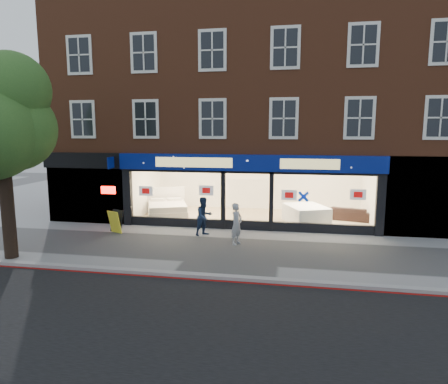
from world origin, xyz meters
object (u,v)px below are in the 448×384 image
(sofa, at_px, (349,213))
(pedestrian_blue, at_px, (204,216))
(display_bed, at_px, (167,209))
(a_board, at_px, (116,221))
(pedestrian_grey, at_px, (237,224))
(mattress_stack, at_px, (306,214))

(sofa, relative_size, pedestrian_blue, 1.32)
(display_bed, height_order, a_board, display_bed)
(pedestrian_grey, distance_m, pedestrian_blue, 1.83)
(mattress_stack, height_order, pedestrian_grey, pedestrian_grey)
(a_board, relative_size, pedestrian_grey, 0.62)
(display_bed, relative_size, a_board, 2.90)
(display_bed, bearing_deg, pedestrian_blue, -70.17)
(mattress_stack, distance_m, sofa, 2.26)
(a_board, relative_size, pedestrian_blue, 0.61)
(display_bed, bearing_deg, sofa, -16.91)
(a_board, height_order, pedestrian_blue, pedestrian_blue)
(pedestrian_blue, bearing_deg, mattress_stack, -17.38)
(a_board, bearing_deg, pedestrian_blue, 28.05)
(sofa, height_order, a_board, a_board)
(mattress_stack, height_order, a_board, a_board)
(a_board, height_order, pedestrian_grey, pedestrian_grey)
(mattress_stack, relative_size, pedestrian_blue, 1.53)
(mattress_stack, bearing_deg, sofa, 25.92)
(sofa, bearing_deg, pedestrian_grey, 58.20)
(display_bed, distance_m, a_board, 3.40)
(mattress_stack, bearing_deg, display_bed, 177.63)
(mattress_stack, distance_m, pedestrian_blue, 4.96)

